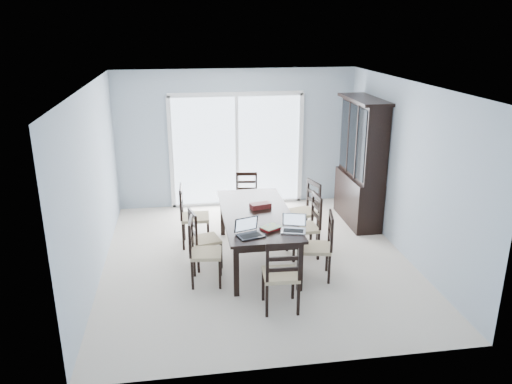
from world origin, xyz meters
TOP-DOWN VIEW (x-y plane):
  - floor at (0.00, 0.00)m, footprint 5.00×5.00m
  - ceiling at (0.00, 0.00)m, footprint 5.00×5.00m
  - back_wall at (0.00, 2.50)m, footprint 4.50×0.02m
  - wall_left at (-2.25, 0.00)m, footprint 0.02×5.00m
  - wall_right at (2.25, 0.00)m, footprint 0.02×5.00m
  - balcony at (0.00, 3.50)m, footprint 4.50×2.00m
  - railing at (0.00, 4.50)m, footprint 4.50×0.06m
  - dining_table at (0.00, 0.00)m, footprint 1.00×2.20m
  - china_hutch at (2.02, 1.25)m, footprint 0.50×1.38m
  - sliding_door at (0.00, 2.48)m, footprint 2.52×0.05m
  - chair_left_near at (-0.87, -0.59)m, footprint 0.45×0.44m
  - chair_left_mid at (-0.84, -0.10)m, footprint 0.47×0.46m
  - chair_left_far at (-0.98, 0.69)m, footprint 0.46×0.45m
  - chair_right_near at (0.81, -0.68)m, footprint 0.50×0.49m
  - chair_right_mid at (0.81, 0.04)m, footprint 0.45×0.44m
  - chair_right_far at (0.95, 0.70)m, footprint 0.52×0.51m
  - chair_end_near at (0.08, -1.47)m, footprint 0.44×0.46m
  - chair_end_far at (0.07, 1.59)m, footprint 0.42×0.43m
  - laptop_dark at (-0.21, -0.83)m, footprint 0.38×0.32m
  - laptop_silver at (0.38, -0.75)m, footprint 0.37×0.31m
  - book_stack at (0.09, -0.63)m, footprint 0.31×0.30m
  - cell_phone at (-0.05, -0.79)m, footprint 0.12×0.08m
  - game_box at (0.09, 0.19)m, footprint 0.33×0.22m
  - hot_tub at (-0.28, 3.58)m, footprint 1.90×1.76m

SIDE VIEW (x-z plane):
  - balcony at x=0.00m, z-range -0.10..0.00m
  - floor at x=0.00m, z-range 0.00..0.00m
  - hot_tub at x=-0.28m, z-range 0.00..0.86m
  - chair_end_far at x=0.07m, z-range 0.03..1.04m
  - chair_left_mid at x=-0.84m, z-range 0.03..1.04m
  - railing at x=0.00m, z-range 0.00..1.10m
  - chair_left_near at x=-0.87m, z-range 0.03..1.10m
  - chair_right_near at x=0.81m, z-range 0.03..1.12m
  - chair_right_far at x=0.95m, z-range 0.03..1.13m
  - chair_right_mid at x=0.81m, z-range 0.03..1.15m
  - chair_end_near at x=0.08m, z-range 0.03..1.16m
  - chair_left_far at x=-0.98m, z-range 0.03..1.17m
  - dining_table at x=0.00m, z-range 0.30..1.05m
  - cell_phone at x=-0.05m, z-range 0.75..0.76m
  - book_stack at x=0.09m, z-range 0.75..0.79m
  - game_box at x=0.09m, z-range 0.75..0.83m
  - laptop_silver at x=0.38m, z-range 0.69..0.92m
  - laptop_dark at x=-0.21m, z-range 0.69..0.92m
  - china_hutch at x=2.02m, z-range -0.03..2.17m
  - sliding_door at x=0.00m, z-range 0.00..2.18m
  - back_wall at x=0.00m, z-range 0.00..2.60m
  - wall_left at x=-2.25m, z-range 0.00..2.60m
  - wall_right at x=2.25m, z-range 0.00..2.60m
  - ceiling at x=0.00m, z-range 2.60..2.60m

